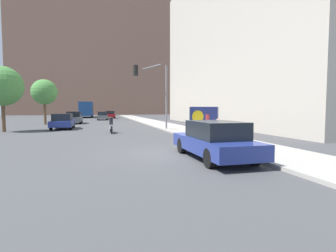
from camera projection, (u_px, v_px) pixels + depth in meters
The scene contains 18 objects.
ground_plane at pixel (175, 154), 10.89m from camera, with size 160.00×160.00×0.00m, color #444447.
sidewalk_curb at pixel (170, 127), 26.34m from camera, with size 3.12×90.00×0.13m, color #A8A399.
building_backdrop_far at pixel (101, 58), 83.41m from camera, with size 52.00×12.00×35.82m.
building_backdrop_right at pixel (248, 40), 30.33m from camera, with size 10.00×32.00×19.69m.
seated_protester at pixel (218, 129), 14.27m from camera, with size 0.93×0.77×1.22m.
jogger_on_sidewalk at pixel (207, 123), 17.03m from camera, with size 0.34×0.34×1.60m.
pedestrian_behind at pixel (192, 121), 19.87m from camera, with size 0.34×0.34×1.66m.
protest_banner at pixel (204, 121), 16.85m from camera, with size 2.02×0.06×1.88m.
traffic_light_pole at pixel (155, 85), 22.20m from camera, with size 3.09×2.85×5.56m.
parked_car_curbside at pixel (214, 140), 9.85m from camera, with size 1.82×4.71×1.42m.
car_on_road_nearest at pixel (63, 121), 24.26m from camera, with size 1.85×4.40×1.42m.
car_on_road_midblock at pixel (74, 118), 33.06m from camera, with size 1.85×4.44×1.52m.
car_on_road_distant at pixel (102, 116), 43.63m from camera, with size 1.70×4.33×1.37m.
car_on_road_far_lane at pixel (110, 115), 51.32m from camera, with size 1.86×4.47×1.45m.
city_bus_on_road at pixel (87, 109), 56.54m from camera, with size 2.59×11.58×3.26m.
motorcycle_on_road at pixel (111, 126), 20.31m from camera, with size 0.28×2.11×1.26m.
street_tree_near_curb at pixel (2, 86), 21.05m from camera, with size 3.20×3.20×5.31m.
street_tree_midblock at pixel (44, 92), 30.84m from camera, with size 2.96×2.96×5.33m.
Camera 1 is at (-3.04, -10.35, 1.90)m, focal length 28.00 mm.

